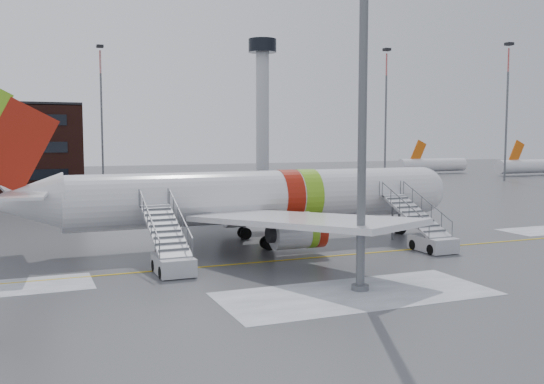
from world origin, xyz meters
name	(u,v)px	position (x,y,z in m)	size (l,w,h in m)	color
ground	(359,251)	(0.00, 0.00, 0.00)	(260.00, 260.00, 0.00)	#494C4F
airliner	(250,198)	(-6.15, 5.21, 3.42)	(35.03, 32.97, 11.18)	silver
airstair_fwd	(426,234)	(4.63, -1.33, 1.06)	(2.05, 7.70, 3.48)	#AFB1B6
airstair_aft	(170,253)	(-13.51, -1.33, 1.06)	(2.05, 7.70, 3.48)	#B0B2B8
light_mast_near	(364,16)	(-5.48, -9.46, 13.84)	(1.20, 1.20, 26.86)	#595B60
control_tower	(262,89)	(30.00, 95.00, 18.75)	(6.40, 6.40, 30.00)	#B2B5BA
light_mast_far_ne	(386,105)	(42.00, 62.00, 13.84)	(1.20, 1.20, 24.25)	#595B60
light_mast_far_n	(101,103)	(-8.00, 78.00, 13.84)	(1.20, 1.20, 24.25)	#595B60
light_mast_far_e	(507,103)	(58.00, 48.00, 13.84)	(1.20, 1.20, 24.25)	#595B60
distant_aircraft	(464,175)	(62.50, 64.00, 0.00)	(35.00, 18.00, 8.00)	#D8590C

